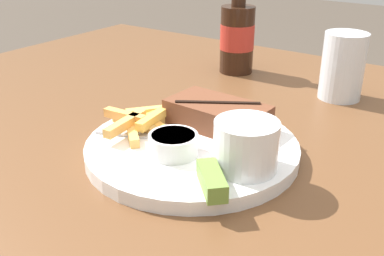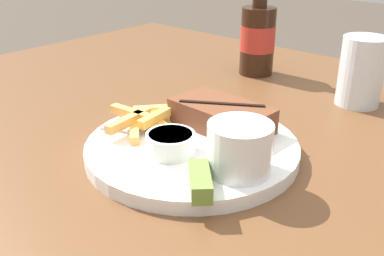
{
  "view_description": "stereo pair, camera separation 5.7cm",
  "coord_description": "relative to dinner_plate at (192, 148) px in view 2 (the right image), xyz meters",
  "views": [
    {
      "loc": [
        0.3,
        -0.43,
        1.01
      ],
      "look_at": [
        0.0,
        0.0,
        0.77
      ],
      "focal_mm": 42.0,
      "sensor_mm": 36.0,
      "label": 1
    },
    {
      "loc": [
        0.35,
        -0.39,
        1.01
      ],
      "look_at": [
        0.0,
        0.0,
        0.77
      ],
      "focal_mm": 42.0,
      "sensor_mm": 36.0,
      "label": 2
    }
  ],
  "objects": [
    {
      "name": "dipping_sauce_cup",
      "position": [
        0.0,
        -0.04,
        0.02
      ],
      "size": [
        0.06,
        0.06,
        0.03
      ],
      "color": "silver",
      "rests_on": "dinner_plate"
    },
    {
      "name": "steak_portion",
      "position": [
        0.0,
        0.06,
        0.03
      ],
      "size": [
        0.14,
        0.08,
        0.04
      ],
      "color": "brown",
      "rests_on": "dinner_plate"
    },
    {
      "name": "fork_utensil",
      "position": [
        -0.07,
        -0.03,
        0.01
      ],
      "size": [
        0.13,
        0.06,
        0.0
      ],
      "rotation": [
        0.0,
        0.0,
        6.67
      ],
      "color": "#B7B7BC",
      "rests_on": "dinner_plate"
    },
    {
      "name": "dining_table",
      "position": [
        0.0,
        0.0,
        -0.08
      ],
      "size": [
        1.31,
        1.12,
        0.73
      ],
      "color": "brown",
      "rests_on": "ground_plane"
    },
    {
      "name": "beer_bottle",
      "position": [
        -0.13,
        0.35,
        0.07
      ],
      "size": [
        0.07,
        0.07,
        0.21
      ],
      "color": "black",
      "rests_on": "dining_table"
    },
    {
      "name": "drinking_glass",
      "position": [
        0.09,
        0.32,
        0.05
      ],
      "size": [
        0.07,
        0.07,
        0.11
      ],
      "color": "silver",
      "rests_on": "dining_table"
    },
    {
      "name": "fries_pile",
      "position": [
        -0.08,
        -0.0,
        0.02
      ],
      "size": [
        0.11,
        0.14,
        0.02
      ],
      "color": "#E3A84C",
      "rests_on": "dinner_plate"
    },
    {
      "name": "dinner_plate",
      "position": [
        0.0,
        0.0,
        0.0
      ],
      "size": [
        0.28,
        0.28,
        0.02
      ],
      "color": "white",
      "rests_on": "dining_table"
    },
    {
      "name": "coleslaw_cup",
      "position": [
        0.09,
        -0.02,
        0.04
      ],
      "size": [
        0.07,
        0.07,
        0.06
      ],
      "color": "white",
      "rests_on": "dinner_plate"
    },
    {
      "name": "pickle_spear",
      "position": [
        0.08,
        -0.08,
        0.02
      ],
      "size": [
        0.06,
        0.06,
        0.02
      ],
      "color": "olive",
      "rests_on": "dinner_plate"
    }
  ]
}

